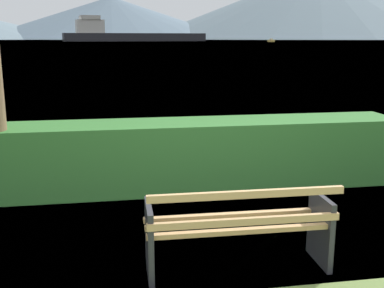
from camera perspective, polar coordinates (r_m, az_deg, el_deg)
The scene contains 7 objects.
ground_plane at distance 4.62m, azimuth 5.39°, elevation -14.70°, with size 1400.00×1400.00×0.00m, color olive.
water_surface at distance 313.53m, azimuth -9.59°, elevation 12.32°, with size 620.00×620.00×0.00m, color slate.
park_bench at distance 4.38m, azimuth 5.70°, elevation -10.11°, with size 1.72×0.59×0.87m.
hedge_row at distance 6.75m, azimuth 0.03°, elevation -1.28°, with size 6.06×0.88×0.97m, color #387A33.
cargo_ship_large at distance 263.45m, azimuth -8.13°, elevation 13.10°, with size 78.55×25.18×13.26m.
fishing_boat_near at distance 224.73m, azimuth 9.61°, elevation 12.31°, with size 2.21×4.77×1.55m.
distant_hills at distance 577.00m, azimuth -0.13°, elevation 16.04°, with size 888.90×436.58×82.67m.
Camera 1 is at (-1.09, -3.95, 2.13)m, focal length 43.76 mm.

